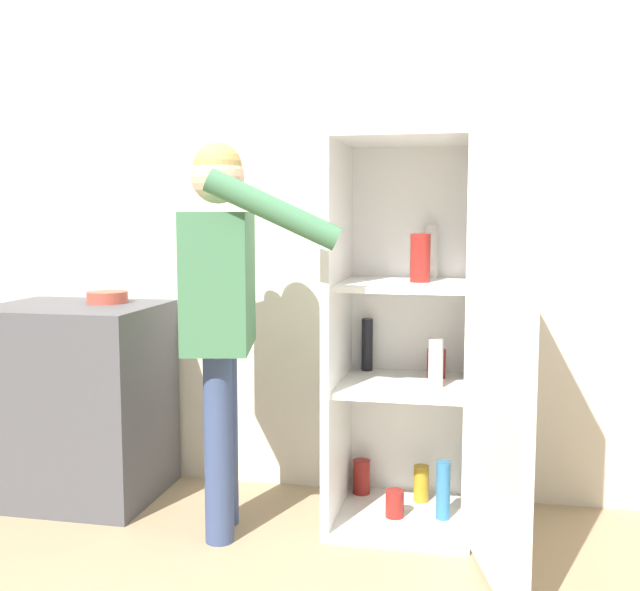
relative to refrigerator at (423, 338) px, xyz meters
name	(u,v)px	position (x,y,z in m)	size (l,w,h in m)	color
ground_plane	(275,582)	(-0.47, -0.56, -0.80)	(12.00, 12.00, 0.00)	tan
wall_back	(329,220)	(-0.47, 0.42, 0.47)	(7.00, 0.06, 2.55)	beige
refrigerator	(423,338)	(0.00, 0.00, 0.00)	(0.77, 1.15, 1.63)	white
person	(222,292)	(-0.79, -0.19, 0.19)	(0.70, 0.58, 1.58)	#384770
counter	(77,401)	(-1.59, 0.07, -0.36)	(0.76, 0.61, 0.89)	#4C4C51
bowl	(107,297)	(-1.48, 0.18, 0.11)	(0.19, 0.19, 0.05)	#B24738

